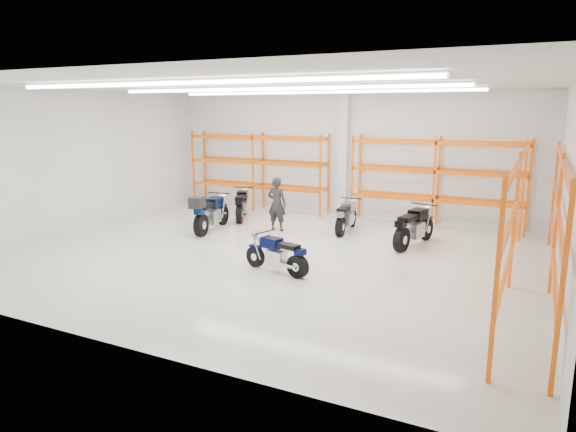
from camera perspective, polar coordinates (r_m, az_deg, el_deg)
The scene contains 12 objects.
ground at distance 14.04m, azimuth -2.29°, elevation -4.21°, with size 14.00×14.00×0.00m, color beige.
room_shell at distance 13.53m, azimuth -2.35°, elevation 9.30°, with size 14.02×12.02×4.51m.
motorcycle_main at distance 12.30m, azimuth -1.05°, elevation -4.41°, with size 1.87×0.76×0.93m.
motorcycle_back_a at distance 18.38m, azimuth -5.17°, elevation 1.19°, with size 1.09×2.07×1.08m.
motorcycle_back_b at distance 16.60m, azimuth -8.73°, elevation 0.31°, with size 0.88×2.46×1.26m.
motorcycle_back_c at distance 16.50m, azimuth 6.45°, elevation -0.14°, with size 0.69×2.09×1.03m.
motorcycle_back_d at distance 15.08m, azimuth 13.73°, elevation -1.30°, with size 0.91×2.33×1.16m.
standing_man at distance 16.53m, azimuth -1.25°, elevation 1.35°, with size 0.64×0.42×1.75m, color black.
structural_column at distance 18.88m, azimuth 6.21°, elevation 6.79°, with size 0.32×0.32×4.50m, color white.
pallet_racking_back_left at distance 20.05m, azimuth -3.36°, elevation 5.79°, with size 5.67×0.87×3.00m.
pallet_racking_back_right at distance 17.71m, azimuth 16.19°, elevation 4.56°, with size 5.67×0.87×3.00m.
pallet_racking_side at distance 12.01m, azimuth 25.91°, elevation 0.76°, with size 0.87×9.07×3.00m.
Camera 1 is at (6.49, -11.84, 3.86)m, focal length 32.00 mm.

